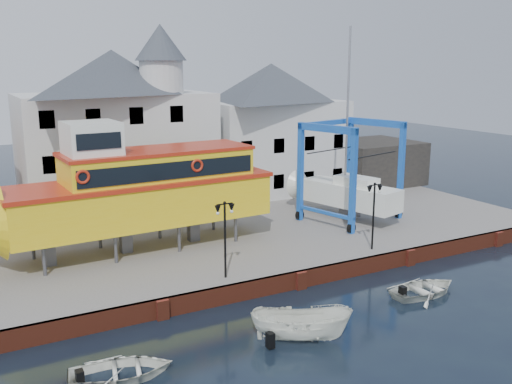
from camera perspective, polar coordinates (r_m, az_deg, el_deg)
name	(u,v)px	position (r m, az deg, el deg)	size (l,w,h in m)	color
ground	(300,289)	(32.11, 4.45, -9.61)	(140.00, 140.00, 0.00)	black
hardstanding	(217,230)	(41.07, -3.90, -3.83)	(44.00, 22.00, 1.00)	#64615C
quay_wall	(299,280)	(32.01, 4.36, -8.72)	(44.00, 0.47, 1.00)	maroon
building_white_main	(117,129)	(44.99, -13.69, 6.19)	(14.00, 8.30, 14.00)	silver
building_white_right	(271,128)	(50.92, 1.49, 6.42)	(12.00, 8.00, 11.20)	silver
shed_dark	(372,162)	(55.50, 11.51, 2.94)	(8.00, 7.00, 4.00)	black
lamp_post_left	(225,220)	(29.90, -3.14, -2.83)	(1.12, 0.32, 4.20)	black
lamp_post_right	(374,199)	(35.20, 11.74, -0.70)	(1.12, 0.32, 4.20)	black
tour_boat	(124,191)	(34.71, -13.06, 0.06)	(18.54, 5.22, 7.99)	#59595E
travel_lift	(341,187)	(42.56, 8.53, 0.52)	(7.47, 9.38, 13.73)	#1943AC
motorboat_a	(301,340)	(26.61, 4.52, -14.56)	(1.71, 4.54, 1.76)	white
motorboat_b	(424,294)	(32.61, 16.49, -9.77)	(2.95, 4.13, 0.86)	white
motorboat_d	(122,378)	(24.38, -13.28, -17.62)	(2.91, 4.08, 0.84)	white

